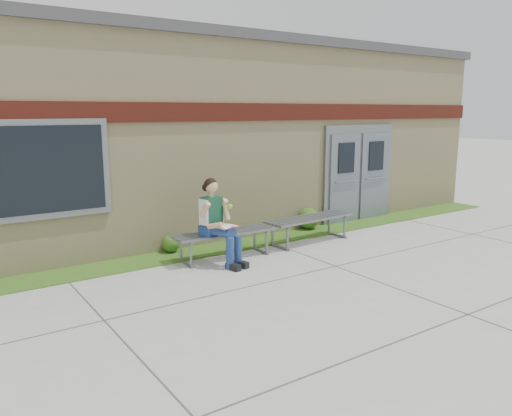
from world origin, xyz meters
TOP-DOWN VIEW (x-y plane):
  - ground at (0.00, 0.00)m, footprint 80.00×80.00m
  - grass_strip at (0.00, 2.60)m, footprint 16.00×0.80m
  - school_building at (-0.00, 5.99)m, footprint 16.20×6.22m
  - bench_left at (-0.32, 2.00)m, footprint 1.93×0.62m
  - bench_right at (1.68, 2.00)m, footprint 2.02×0.67m
  - girl at (-0.58, 1.78)m, footprint 0.60×0.94m
  - shrub_mid at (-0.99, 2.85)m, footprint 0.33×0.33m
  - shrub_east at (2.37, 2.85)m, footprint 0.48×0.48m

SIDE VIEW (x-z plane):
  - ground at x=0.00m, z-range 0.00..0.00m
  - grass_strip at x=0.00m, z-range 0.00..0.02m
  - shrub_mid at x=-0.99m, z-range 0.02..0.35m
  - shrub_east at x=2.37m, z-range 0.02..0.50m
  - bench_left at x=-0.32m, z-range 0.13..0.63m
  - bench_right at x=1.68m, z-range 0.14..0.66m
  - girl at x=-0.58m, z-range 0.03..1.52m
  - school_building at x=0.00m, z-range 0.00..4.20m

